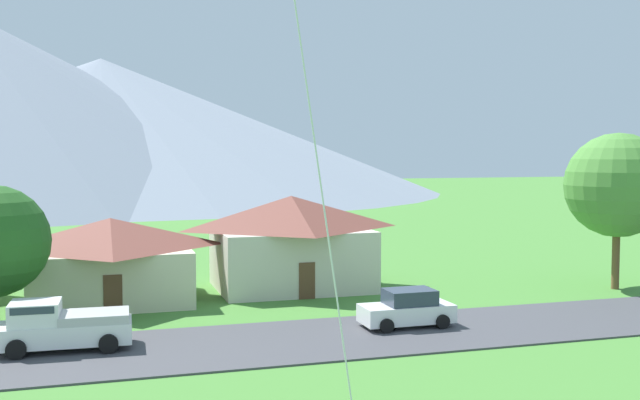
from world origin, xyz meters
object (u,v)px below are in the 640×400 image
Objects in this scene: house_leftmost at (291,241)px; tree_left_of_center at (618,185)px; parked_car_white_west_end at (407,309)px; pickup_truck_white_west_side at (61,326)px; house_right_center at (111,258)px.

tree_left_of_center is at bearing -17.42° from house_leftmost.
parked_car_white_west_end is 0.80× the size of pickup_truck_white_west_side.
house_leftmost is 19.15m from tree_left_of_center.
tree_left_of_center is 17.13m from parked_car_white_west_end.
tree_left_of_center is 31.13m from pickup_truck_white_west_side.
pickup_truck_white_west_side is at bearing -102.33° from house_right_center.
house_right_center is 2.08× the size of parked_car_white_west_end.
pickup_truck_white_west_side reaches higher than parked_car_white_west_end.
house_right_center reaches higher than pickup_truck_white_west_side.
house_leftmost is 1.02× the size of tree_left_of_center.
parked_car_white_west_end is 14.88m from pickup_truck_white_west_side.
house_right_center is at bearing 170.28° from tree_left_of_center.
house_right_center is 10.12m from pickup_truck_white_west_side.
house_leftmost is 2.21× the size of parked_car_white_west_end.
tree_left_of_center is at bearing -9.72° from house_right_center.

